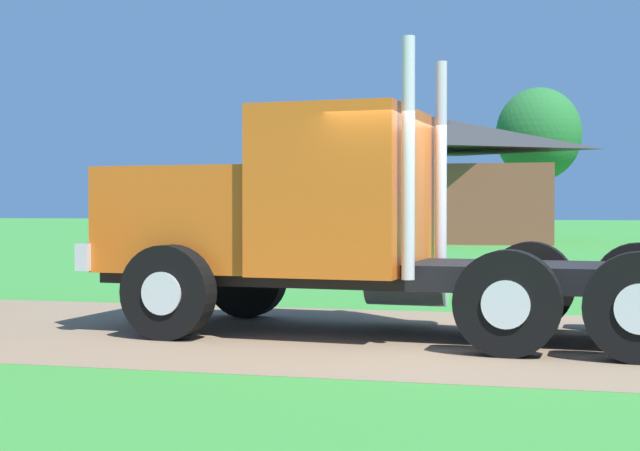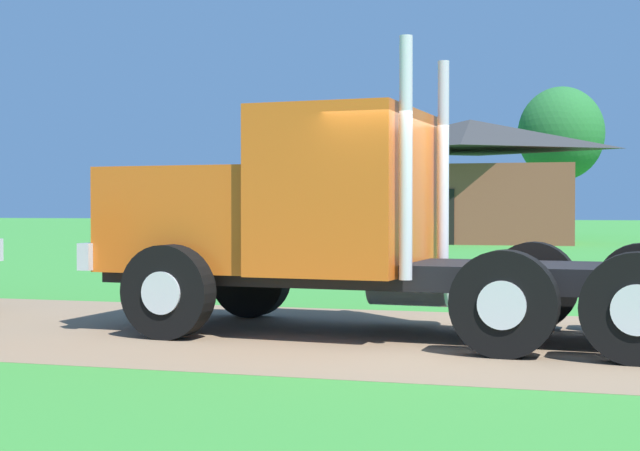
# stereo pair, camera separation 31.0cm
# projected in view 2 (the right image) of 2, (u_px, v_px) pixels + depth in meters

# --- Properties ---
(ground_plane) EXTENTS (200.00, 200.00, 0.00)m
(ground_plane) POSITION_uv_depth(u_px,v_px,m) (452.00, 340.00, 10.49)
(ground_plane) COLOR #3A8D34
(dirt_track) EXTENTS (120.00, 5.40, 0.01)m
(dirt_track) POSITION_uv_depth(u_px,v_px,m) (452.00, 340.00, 10.49)
(dirt_track) COLOR #8B7155
(dirt_track) RESTS_ON ground_plane
(truck_foreground_white) EXTENTS (7.37, 3.02, 3.29)m
(truck_foreground_white) POSITION_uv_depth(u_px,v_px,m) (326.00, 226.00, 11.11)
(truck_foreground_white) COLOR black
(truck_foreground_white) RESTS_ON ground_plane
(shed_building) EXTENTS (9.02, 6.01, 5.16)m
(shed_building) POSITION_uv_depth(u_px,v_px,m) (470.00, 183.00, 39.25)
(shed_building) COLOR brown
(shed_building) RESTS_ON ground_plane
(tree_left) EXTENTS (3.25, 3.25, 5.85)m
(tree_left) POSITION_uv_depth(u_px,v_px,m) (329.00, 153.00, 43.72)
(tree_left) COLOR #513823
(tree_left) RESTS_ON ground_plane
(tree_mid) EXTENTS (4.33, 4.33, 7.60)m
(tree_mid) POSITION_uv_depth(u_px,v_px,m) (561.00, 134.00, 47.50)
(tree_mid) COLOR #513823
(tree_mid) RESTS_ON ground_plane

